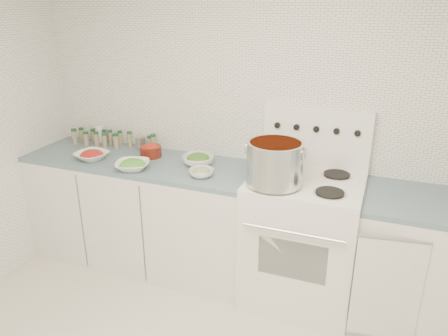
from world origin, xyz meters
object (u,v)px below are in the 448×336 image
bowl_snowpea (133,165)px  stove (302,236)px  stock_pot (275,161)px  bowl_tomato (92,155)px

bowl_snowpea → stove: bearing=8.7°
stock_pot → bowl_snowpea: bearing=-178.5°
stove → bowl_snowpea: 1.33m
bowl_tomato → bowl_snowpea: (0.41, -0.07, 0.00)m
bowl_tomato → bowl_snowpea: 0.42m
bowl_tomato → stove: bearing=4.3°
stove → bowl_tomato: 1.72m
stock_pot → stove: bearing=41.7°
bowl_tomato → bowl_snowpea: same height
stock_pot → bowl_snowpea: 1.07m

